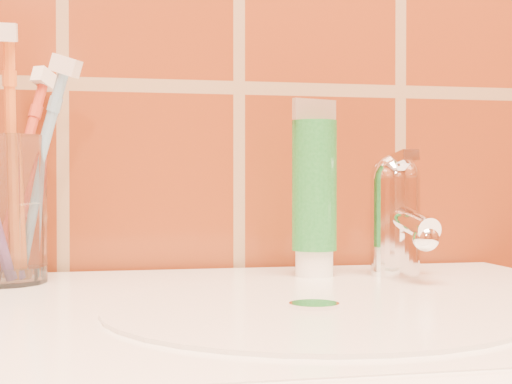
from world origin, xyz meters
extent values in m
cylinder|color=silver|center=(0.00, 0.91, 0.85)|extent=(0.30, 0.30, 0.00)
cylinder|color=white|center=(0.00, 0.91, 0.85)|extent=(0.04, 0.04, 0.00)
cylinder|color=white|center=(-0.24, 1.11, 0.92)|extent=(0.10, 0.10, 0.13)
cylinder|color=white|center=(0.06, 1.11, 0.86)|extent=(0.04, 0.04, 0.03)
cylinder|color=#1A6D29|center=(0.06, 1.11, 0.94)|extent=(0.04, 0.04, 0.13)
cube|color=beige|center=(0.06, 1.11, 1.01)|extent=(0.05, 0.01, 0.02)
cylinder|color=white|center=(0.14, 1.09, 0.90)|extent=(0.05, 0.05, 0.09)
sphere|color=white|center=(0.14, 1.09, 0.94)|extent=(0.05, 0.05, 0.05)
cylinder|color=white|center=(0.14, 1.06, 0.91)|extent=(0.02, 0.09, 0.03)
cube|color=white|center=(0.14, 1.08, 0.96)|extent=(0.02, 0.06, 0.01)
camera|label=1|loc=(-0.15, 0.38, 0.94)|focal=55.00mm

